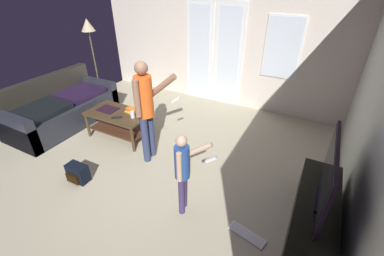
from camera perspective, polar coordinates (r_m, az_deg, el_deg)
ground_plane at (r=4.17m, az=-10.05°, el=-7.76°), size 5.58×5.48×0.02m
wall_back_with_doors at (r=5.73m, az=5.93°, el=19.07°), size 5.58×0.09×2.87m
leather_couch at (r=5.61m, az=-26.92°, el=3.76°), size 0.97×2.02×0.89m
coffee_table at (r=4.74m, az=-15.94°, el=1.93°), size 1.09×0.61×0.49m
tv_stand at (r=3.34m, az=25.37°, el=-17.23°), size 0.44×1.48×0.47m
flat_screen_tv at (r=2.96m, az=27.91°, el=-9.35°), size 0.08×1.16×0.71m
person_adult at (r=3.77m, az=-10.24°, el=5.09°), size 0.59×0.46×1.58m
person_child at (r=2.97m, az=-1.99°, el=-8.93°), size 0.43×0.38×1.10m
floor_lamp at (r=6.30m, az=-21.93°, el=19.20°), size 0.29×0.29×1.76m
backpack at (r=4.06m, az=-24.04°, el=-9.13°), size 0.31×0.21×0.26m
loose_keyboard at (r=3.24m, az=12.04°, el=-22.08°), size 0.46×0.23×0.02m
laptop_closed at (r=4.82m, az=-18.18°, el=3.98°), size 0.34×0.26×0.02m
cup_near_edge at (r=4.51m, az=-11.00°, el=3.74°), size 0.07×0.07×0.11m
cup_by_laptop at (r=4.42m, az=-13.06°, el=2.94°), size 0.07×0.07×0.11m
tv_remote_black at (r=4.49m, az=-16.35°, el=2.24°), size 0.17×0.14×0.02m
book_stack at (r=4.63m, az=-13.21°, el=3.90°), size 0.22×0.19×0.07m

